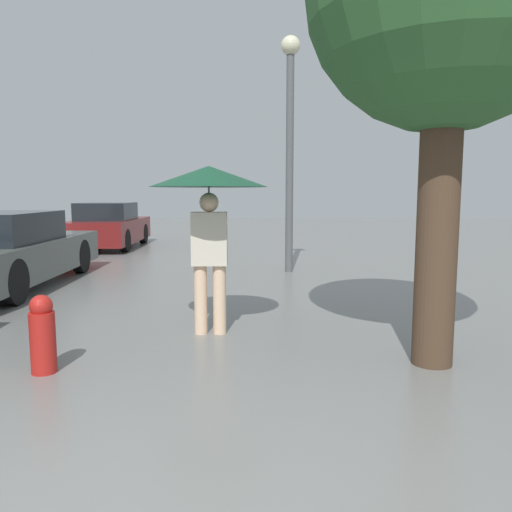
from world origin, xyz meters
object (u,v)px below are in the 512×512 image
object	(u,v)px
parked_car_middle	(5,252)
street_lamp	(290,124)
pedestrian	(209,193)
parked_car_farthest	(109,227)
fire_hydrant	(43,334)

from	to	relation	value
parked_car_middle	street_lamp	distance (m)	5.50
pedestrian	parked_car_farthest	xyz separation A→B (m)	(-3.49, 8.94, -0.94)
parked_car_farthest	fire_hydrant	bearing A→B (deg)	-78.02
parked_car_farthest	street_lamp	world-z (taller)	street_lamp
parked_car_middle	street_lamp	xyz separation A→B (m)	(4.79, 1.50, 2.26)
parked_car_middle	street_lamp	bearing A→B (deg)	17.36
parked_car_farthest	street_lamp	bearing A→B (deg)	-44.17
fire_hydrant	parked_car_middle	bearing A→B (deg)	118.71
pedestrian	street_lamp	bearing A→B (deg)	73.99
parked_car_middle	fire_hydrant	world-z (taller)	parked_car_middle
parked_car_farthest	street_lamp	size ratio (longest dim) A/B	0.87
pedestrian	parked_car_middle	distance (m)	4.64
street_lamp	fire_hydrant	size ratio (longest dim) A/B	6.57
pedestrian	parked_car_middle	world-z (taller)	pedestrian
pedestrian	fire_hydrant	world-z (taller)	pedestrian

